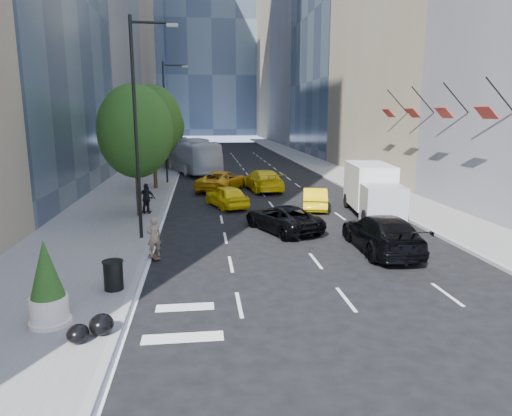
{
  "coord_description": "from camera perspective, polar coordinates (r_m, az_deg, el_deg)",
  "views": [
    {
      "loc": [
        -3.6,
        -17.51,
        5.94
      ],
      "look_at": [
        -1.08,
        3.31,
        1.6
      ],
      "focal_mm": 32.0,
      "sensor_mm": 36.0,
      "label": 1
    }
  ],
  "objects": [
    {
      "name": "pedestrian_a",
      "position": [
        27.89,
        -13.39,
        1.04
      ],
      "size": [
        0.97,
        0.94,
        1.58
      ],
      "primitive_type": "imported",
      "rotation": [
        0.0,
        0.0,
        0.67
      ],
      "color": "black",
      "rests_on": "sidewalk_left"
    },
    {
      "name": "tree_far",
      "position": [
        49.66,
        -11.24,
        9.96
      ],
      "size": [
        3.9,
        3.9,
        6.92
      ],
      "color": "#302512",
      "rests_on": "sidewalk_left"
    },
    {
      "name": "pedestrian_b",
      "position": [
        27.58,
        -13.51,
        1.15
      ],
      "size": [
        1.12,
        0.66,
        1.8
      ],
      "primitive_type": "imported",
      "rotation": [
        0.0,
        0.0,
        2.92
      ],
      "color": "black",
      "rests_on": "sidewalk_left"
    },
    {
      "name": "tree_near",
      "position": [
        26.77,
        -14.83,
        9.24
      ],
      "size": [
        4.2,
        4.2,
        7.46
      ],
      "color": "#302512",
      "rests_on": "sidewalk_left"
    },
    {
      "name": "tower_left_end",
      "position": [
        113.62,
        -17.55,
        23.42
      ],
      "size": [
        20.0,
        28.0,
        60.0
      ],
      "primitive_type": "cube",
      "color": "#323E4E",
      "rests_on": "ground"
    },
    {
      "name": "garbage_bags",
      "position": [
        13.14,
        -19.8,
        -13.93
      ],
      "size": [
        1.11,
        1.07,
        0.55
      ],
      "color": "black",
      "rests_on": "sidewalk_left"
    },
    {
      "name": "taxi_c",
      "position": [
        35.92,
        -4.3,
        3.42
      ],
      "size": [
        4.63,
        6.27,
        1.58
      ],
      "primitive_type": "imported",
      "rotation": [
        0.0,
        0.0,
        2.74
      ],
      "color": "orange",
      "rests_on": "ground"
    },
    {
      "name": "taxi_b",
      "position": [
        29.15,
        7.39,
        1.23
      ],
      "size": [
        2.37,
        4.43,
        1.38
      ],
      "primitive_type": "imported",
      "rotation": [
        0.0,
        0.0,
        2.91
      ],
      "color": "#E4B90C",
      "rests_on": "ground"
    },
    {
      "name": "box_truck",
      "position": [
        27.64,
        14.37,
        2.14
      ],
      "size": [
        2.99,
        6.49,
        3.0
      ],
      "rotation": [
        0.0,
        0.0,
        -0.12
      ],
      "color": "#BDBDBD",
      "rests_on": "ground"
    },
    {
      "name": "lamp_near",
      "position": [
        21.68,
        -14.4,
        11.0
      ],
      "size": [
        2.13,
        0.22,
        10.0
      ],
      "color": "black",
      "rests_on": "sidewalk_left"
    },
    {
      "name": "tree_mid",
      "position": [
        36.69,
        -12.76,
        10.44
      ],
      "size": [
        4.5,
        4.5,
        7.99
      ],
      "color": "#302512",
      "rests_on": "sidewalk_left"
    },
    {
      "name": "skateboarder",
      "position": [
        19.35,
        -12.63,
        -3.88
      ],
      "size": [
        0.72,
        0.62,
        1.68
      ],
      "primitive_type": "imported",
      "rotation": [
        0.0,
        0.0,
        3.57
      ],
      "color": "#836E52",
      "rests_on": "ground"
    },
    {
      "name": "black_sedan_mercedes",
      "position": [
        20.73,
        15.45,
        -3.05
      ],
      "size": [
        2.42,
        5.68,
        1.63
      ],
      "primitive_type": "imported",
      "rotation": [
        0.0,
        0.0,
        3.12
      ],
      "color": "black",
      "rests_on": "ground"
    },
    {
      "name": "lamp_far",
      "position": [
        39.6,
        -11.07,
        11.3
      ],
      "size": [
        2.13,
        0.22,
        10.0
      ],
      "color": "black",
      "rests_on": "sidewalk_left"
    },
    {
      "name": "sidewalk_right",
      "position": [
        49.76,
        9.03,
        4.78
      ],
      "size": [
        4.0,
        120.0,
        0.15
      ],
      "primitive_type": "cube",
      "color": "slate",
      "rests_on": "ground"
    },
    {
      "name": "taxi_d",
      "position": [
        35.93,
        0.84,
        3.51
      ],
      "size": [
        3.08,
        5.95,
        1.65
      ],
      "primitive_type": "imported",
      "rotation": [
        0.0,
        0.0,
        3.28
      ],
      "color": "yellow",
      "rests_on": "ground"
    },
    {
      "name": "traffic_signal",
      "position": [
        57.6,
        -9.84,
        9.83
      ],
      "size": [
        2.48,
        0.53,
        5.2
      ],
      "color": "black",
      "rests_on": "sidewalk_left"
    },
    {
      "name": "trash_can",
      "position": [
        16.14,
        -17.4,
        -8.08
      ],
      "size": [
        0.64,
        0.64,
        0.96
      ],
      "primitive_type": "cylinder",
      "color": "black",
      "rests_on": "sidewalk_left"
    },
    {
      "name": "ground",
      "position": [
        18.84,
        4.49,
        -6.73
      ],
      "size": [
        160.0,
        160.0,
        0.0
      ],
      "primitive_type": "plane",
      "color": "black",
      "rests_on": "ground"
    },
    {
      "name": "city_bus",
      "position": [
        48.28,
        -8.37,
        6.57
      ],
      "size": [
        6.63,
        12.7,
        3.46
      ],
      "primitive_type": "imported",
      "rotation": [
        0.0,
        0.0,
        0.32
      ],
      "color": "silver",
      "rests_on": "ground"
    },
    {
      "name": "sidewalk_left",
      "position": [
        48.17,
        -13.34,
        4.39
      ],
      "size": [
        6.0,
        120.0,
        0.15
      ],
      "primitive_type": "cube",
      "color": "slate",
      "rests_on": "ground"
    },
    {
      "name": "planter_shrub",
      "position": [
        14.02,
        -24.66,
        -8.7
      ],
      "size": [
        1.02,
        1.02,
        2.45
      ],
      "color": "beige",
      "rests_on": "sidewalk_left"
    },
    {
      "name": "facade_flags",
      "position": [
        30.98,
        20.89,
        11.4
      ],
      "size": [
        1.85,
        13.3,
        2.05
      ],
      "color": "black",
      "rests_on": "ground"
    },
    {
      "name": "tower_right_far",
      "position": [
        119.84,
        5.9,
        20.79
      ],
      "size": [
        20.0,
        24.0,
        50.0
      ],
      "primitive_type": "cube",
      "color": "gray",
      "rests_on": "ground"
    },
    {
      "name": "taxi_a",
      "position": [
        29.52,
        -3.7,
        1.49
      ],
      "size": [
        3.02,
        4.55,
        1.44
      ],
      "primitive_type": "imported",
      "rotation": [
        0.0,
        0.0,
        3.48
      ],
      "color": "yellow",
      "rests_on": "ground"
    },
    {
      "name": "black_sedan_lincoln",
      "position": [
        23.48,
        3.32,
        -1.28
      ],
      "size": [
        3.98,
        5.37,
        1.36
      ],
      "primitive_type": "imported",
      "rotation": [
        0.0,
        0.0,
        3.54
      ],
      "color": "black",
      "rests_on": "ground"
    }
  ]
}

